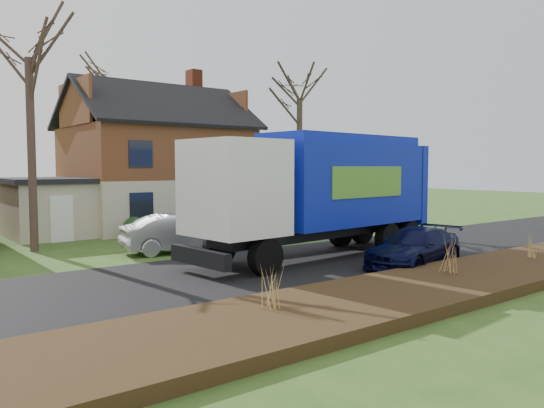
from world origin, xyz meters
TOP-DOWN VIEW (x-y plane):
  - ground at (0.00, 0.00)m, footprint 120.00×120.00m
  - road at (0.00, 0.00)m, footprint 80.00×7.00m
  - mulch_verge at (0.00, -5.30)m, footprint 80.00×3.50m
  - main_house at (1.49, 13.91)m, footprint 12.95×8.95m
  - garbage_truck at (2.42, 0.72)m, footprint 10.92×3.83m
  - silver_sedan at (-1.30, 4.89)m, footprint 4.80×2.34m
  - navy_wagon at (3.59, -2.66)m, footprint 4.73×2.62m
  - tree_front_west at (-5.88, 8.59)m, footprint 3.58×3.58m
  - tree_front_east at (8.49, 9.16)m, footprint 3.72×3.72m
  - tree_back at (2.10, 20.91)m, footprint 3.93×3.93m
  - grass_clump_west at (-4.12, -4.81)m, footprint 0.35×0.28m
  - grass_clump_mid at (2.14, -4.93)m, footprint 0.38×0.31m
  - grass_clump_east at (6.71, -5.09)m, footprint 0.31×0.26m

SIDE VIEW (x-z plane):
  - ground at x=0.00m, z-range 0.00..0.00m
  - road at x=0.00m, z-range 0.00..0.02m
  - mulch_verge at x=0.00m, z-range 0.00..0.30m
  - navy_wagon at x=3.59m, z-range 0.00..1.30m
  - grass_clump_east at x=6.71m, z-range 0.30..1.09m
  - grass_clump_west at x=-4.12m, z-range 0.30..1.21m
  - silver_sedan at x=-1.30m, z-range 0.00..1.52m
  - grass_clump_mid at x=2.14m, z-range 0.30..1.36m
  - garbage_truck at x=2.42m, z-range 0.35..4.94m
  - main_house at x=1.49m, z-range -0.60..8.66m
  - tree_front_east at x=8.49m, z-range 3.24..13.58m
  - tree_front_west at x=-5.88m, z-range 3.44..14.08m
  - tree_back at x=2.10m, z-range 4.15..16.58m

